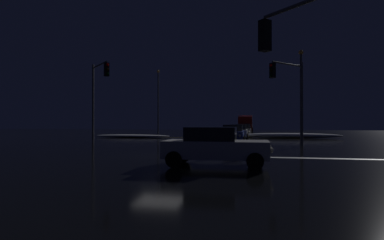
{
  "coord_description": "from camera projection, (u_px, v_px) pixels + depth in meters",
  "views": [
    {
      "loc": [
        4.94,
        -16.15,
        1.75
      ],
      "look_at": [
        -0.51,
        11.82,
        1.99
      ],
      "focal_mm": 29.14,
      "sensor_mm": 36.0,
      "label": 1
    }
  ],
  "objects": [
    {
      "name": "stop_line_north",
      "position": [
        190.0,
        144.0,
        24.85
      ],
      "size": [
        0.35,
        14.08,
        0.01
      ],
      "color": "white",
      "rests_on": "ground"
    },
    {
      "name": "sedan_green",
      "position": [
        244.0,
        128.0,
        51.27
      ],
      "size": [
        2.02,
        4.33,
        1.57
      ],
      "color": "#14512D",
      "rests_on": "ground"
    },
    {
      "name": "ground",
      "position": [
        159.0,
        156.0,
        16.78
      ],
      "size": [
        120.0,
        120.0,
        0.1
      ],
      "primitive_type": "cube",
      "color": "black"
    },
    {
      "name": "sedan_blue",
      "position": [
        233.0,
        134.0,
        26.97
      ],
      "size": [
        2.02,
        4.33,
        1.57
      ],
      "color": "navy",
      "rests_on": "ground"
    },
    {
      "name": "sedan_black",
      "position": [
        244.0,
        129.0,
        44.81
      ],
      "size": [
        2.02,
        4.33,
        1.57
      ],
      "color": "black",
      "rests_on": "ground"
    },
    {
      "name": "crosswalk_bar_east",
      "position": [
        323.0,
        158.0,
        15.19
      ],
      "size": [
        14.08,
        0.4,
        0.01
      ],
      "color": "white",
      "rests_on": "ground"
    },
    {
      "name": "sedan_gray",
      "position": [
        244.0,
        130.0,
        39.06
      ],
      "size": [
        2.02,
        4.33,
        1.57
      ],
      "color": "slate",
      "rests_on": "ground"
    },
    {
      "name": "traffic_signal_se",
      "position": [
        335.0,
        42.0,
        8.43
      ],
      "size": [
        3.59,
        3.59,
        5.62
      ],
      "color": "#4C4C51",
      "rests_on": "ground"
    },
    {
      "name": "centre_line_ns",
      "position": [
        209.0,
        138.0,
        36.24
      ],
      "size": [
        22.0,
        0.15,
        0.01
      ],
      "color": "yellow",
      "rests_on": "ground"
    },
    {
      "name": "box_truck",
      "position": [
        246.0,
        123.0,
        57.68
      ],
      "size": [
        2.68,
        8.28,
        3.08
      ],
      "color": "red",
      "rests_on": "ground"
    },
    {
      "name": "sedan_white",
      "position": [
        238.0,
        132.0,
        32.55
      ],
      "size": [
        2.02,
        4.33,
        1.57
      ],
      "color": "silver",
      "rests_on": "ground"
    },
    {
      "name": "snow_bank_left_curb",
      "position": [
        132.0,
        136.0,
        36.73
      ],
      "size": [
        9.23,
        1.5,
        0.35
      ],
      "color": "white",
      "rests_on": "ground"
    },
    {
      "name": "streetlamp_left_far",
      "position": [
        158.0,
        97.0,
        47.88
      ],
      "size": [
        0.44,
        0.44,
        9.89
      ],
      "color": "#424247",
      "rests_on": "ground"
    },
    {
      "name": "streetlamp_right_near",
      "position": [
        301.0,
        88.0,
        28.61
      ],
      "size": [
        0.44,
        0.44,
        8.45
      ],
      "color": "#424247",
      "rests_on": "ground"
    },
    {
      "name": "traffic_signal_ne",
      "position": [
        290.0,
        88.0,
        22.86
      ],
      "size": [
        2.62,
        2.62,
        6.33
      ],
      "color": "#4C4C51",
      "rests_on": "ground"
    },
    {
      "name": "traffic_signal_nw",
      "position": [
        98.0,
        88.0,
        25.73
      ],
      "size": [
        2.82,
        2.82,
        6.78
      ],
      "color": "#4C4C51",
      "rests_on": "ground"
    },
    {
      "name": "snow_bank_right_curb",
      "position": [
        289.0,
        136.0,
        35.22
      ],
      "size": [
        11.55,
        1.5,
        0.57
      ],
      "color": "white",
      "rests_on": "ground"
    },
    {
      "name": "sedan_silver_crossing",
      "position": [
        215.0,
        146.0,
        12.67
      ],
      "size": [
        4.33,
        2.02,
        1.57
      ],
      "color": "#B7B7BC",
      "rests_on": "ground"
    }
  ]
}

